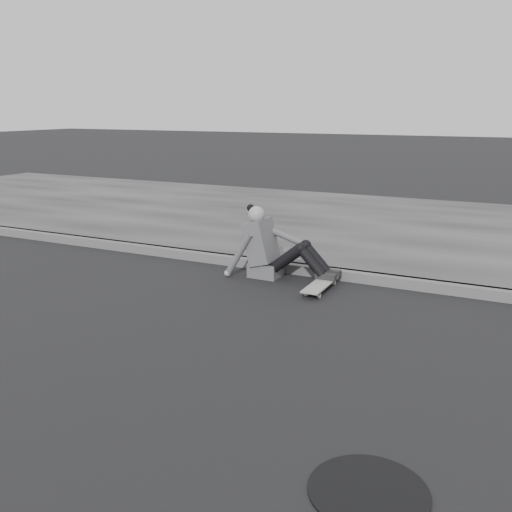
{
  "coord_description": "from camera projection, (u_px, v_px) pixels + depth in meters",
  "views": [
    {
      "loc": [
        1.63,
        -3.8,
        2.01
      ],
      "look_at": [
        -0.89,
        1.4,
        0.5
      ],
      "focal_mm": 40.0,
      "sensor_mm": 36.0,
      "label": 1
    }
  ],
  "objects": [
    {
      "name": "curb",
      "position": [
        367.0,
        278.0,
        6.74
      ],
      "size": [
        24.0,
        0.16,
        0.12
      ],
      "primitive_type": "cube",
      "color": "#535353",
      "rests_on": "ground"
    },
    {
      "name": "ground",
      "position": [
        280.0,
        370.0,
        4.51
      ],
      "size": [
        80.0,
        80.0,
        0.0
      ],
      "primitive_type": "plane",
      "color": "black",
      "rests_on": "ground"
    },
    {
      "name": "skateboard",
      "position": [
        321.0,
        284.0,
        6.44
      ],
      "size": [
        0.2,
        0.78,
        0.09
      ],
      "color": "gray",
      "rests_on": "ground"
    },
    {
      "name": "seated_woman",
      "position": [
        271.0,
        248.0,
        6.89
      ],
      "size": [
        1.38,
        0.46,
        0.88
      ],
      "color": "#4D4D4F",
      "rests_on": "ground"
    },
    {
      "name": "sidewalk",
      "position": [
        416.0,
        230.0,
        9.37
      ],
      "size": [
        24.0,
        6.0,
        0.12
      ],
      "primitive_type": "cube",
      "color": "#373737",
      "rests_on": "ground"
    },
    {
      "name": "manhole",
      "position": [
        368.0,
        491.0,
        3.07
      ],
      "size": [
        0.66,
        0.66,
        0.01
      ],
      "primitive_type": "cylinder",
      "color": "black",
      "rests_on": "ground"
    }
  ]
}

